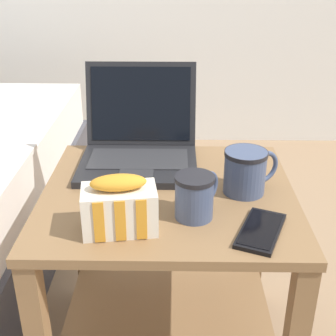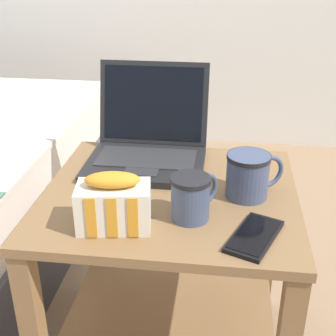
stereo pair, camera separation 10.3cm
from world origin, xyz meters
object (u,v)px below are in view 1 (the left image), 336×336
at_px(cell_phone, 261,230).
at_px(laptop, 139,144).
at_px(snack_bag, 119,206).
at_px(mug_front_left, 246,170).
at_px(mug_front_right, 195,194).

bearing_deg(cell_phone, laptop, 128.36).
distance_m(laptop, cell_phone, 0.44).
bearing_deg(cell_phone, snack_bag, 178.49).
distance_m(mug_front_left, snack_bag, 0.32).
bearing_deg(snack_bag, mug_front_left, 30.77).
xyz_separation_m(mug_front_left, mug_front_right, (-0.12, -0.11, -0.00)).
xyz_separation_m(laptop, snack_bag, (-0.01, -0.33, 0.01)).
height_order(mug_front_left, snack_bag, snack_bag).
bearing_deg(laptop, snack_bag, -92.57).
bearing_deg(cell_phone, mug_front_left, 93.41).
bearing_deg(mug_front_left, laptop, 146.78).
bearing_deg(mug_front_right, laptop, 116.45).
relative_size(mug_front_right, snack_bag, 0.70).
xyz_separation_m(snack_bag, cell_phone, (0.28, -0.01, -0.05)).
distance_m(laptop, mug_front_left, 0.31).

